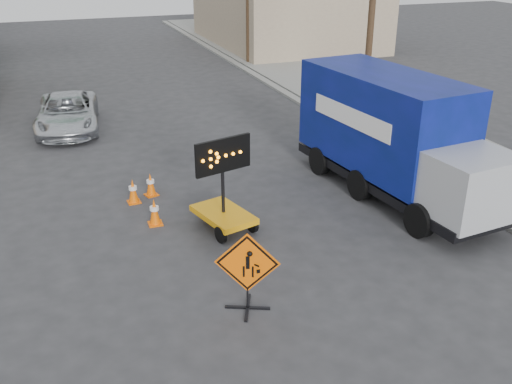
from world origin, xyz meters
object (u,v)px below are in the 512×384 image
construction_sign (247,270)px  arrow_board (223,209)px  box_truck (393,143)px  pickup_truck (68,113)px

construction_sign → arrow_board: bearing=104.5°
construction_sign → box_truck: (6.13, 4.15, 0.68)m
construction_sign → pickup_truck: construction_sign is taller
construction_sign → box_truck: bearing=58.5°
pickup_truck → box_truck: box_truck is taller
arrow_board → pickup_truck: (-3.31, 10.56, 0.12)m
pickup_truck → arrow_board: bearing=-66.3°
pickup_truck → box_truck: 13.44m
construction_sign → arrow_board: size_ratio=0.70×
box_truck → pickup_truck: bearing=125.4°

